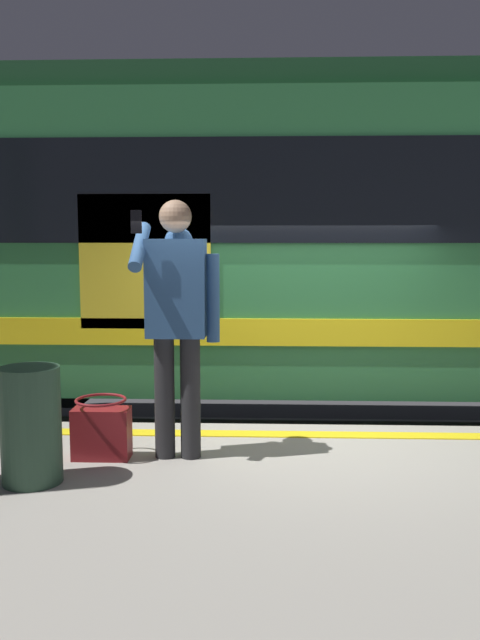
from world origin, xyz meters
TOP-DOWN VIEW (x-y plane):
  - ground_plane at (0.00, 0.00)m, footprint 23.95×23.95m
  - safety_line at (0.00, 0.30)m, footprint 12.62×0.16m
  - track_rail_near at (0.00, -1.27)m, footprint 16.74×0.08m
  - track_rail_far at (0.00, -2.70)m, footprint 16.74×0.08m
  - train_carriage at (-0.53, -1.98)m, footprint 10.34×3.04m
  - passenger at (0.82, 0.84)m, footprint 0.57×0.55m
  - handbag at (1.35, 0.90)m, footprint 0.39×0.35m
  - trash_bin at (1.68, 1.37)m, footprint 0.37×0.37m

SIDE VIEW (x-z plane):
  - ground_plane at x=0.00m, z-range 0.00..0.00m
  - track_rail_near at x=0.00m, z-range 0.00..0.16m
  - track_rail_far at x=0.00m, z-range 0.00..0.16m
  - safety_line at x=0.00m, z-range 0.87..0.88m
  - handbag at x=1.35m, z-range 0.85..1.28m
  - trash_bin at x=1.68m, z-range 0.87..1.60m
  - passenger at x=0.82m, z-range 1.03..2.81m
  - train_carriage at x=-0.53m, z-range 0.54..4.31m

